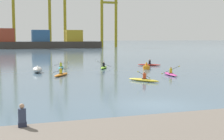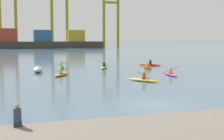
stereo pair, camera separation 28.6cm
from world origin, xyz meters
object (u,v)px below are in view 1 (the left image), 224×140
(gantry_crane_east_mid, at_px, (57,5))
(capsized_dinghy, at_px, (37,70))
(channel_buoy, at_px, (146,67))
(kayak_orange, at_px, (61,74))
(kayak_yellow, at_px, (144,80))
(container_barge, at_px, (40,42))
(kayak_teal, at_px, (61,67))
(seated_onlooker, at_px, (22,116))
(gantry_crane_east, at_px, (109,10))
(kayak_lime, at_px, (104,67))
(kayak_red, at_px, (149,65))
(kayak_magenta, at_px, (170,74))

(gantry_crane_east_mid, height_order, capsized_dinghy, gantry_crane_east_mid)
(channel_buoy, relative_size, kayak_orange, 0.31)
(kayak_orange, height_order, kayak_yellow, kayak_yellow)
(container_barge, xyz_separation_m, kayak_yellow, (-0.46, -99.43, -2.34))
(kayak_teal, bearing_deg, container_barge, 86.07)
(capsized_dinghy, bearing_deg, seated_onlooker, -96.45)
(capsized_dinghy, distance_m, kayak_orange, 4.69)
(gantry_crane_east, height_order, kayak_lime, gantry_crane_east)
(gantry_crane_east, bearing_deg, kayak_red, -104.04)
(gantry_crane_east_mid, relative_size, kayak_red, 10.90)
(container_barge, bearing_deg, gantry_crane_east_mid, 47.04)
(container_barge, distance_m, gantry_crane_east, 33.05)
(gantry_crane_east_mid, height_order, seated_onlooker, gantry_crane_east_mid)
(kayak_red, bearing_deg, kayak_lime, -165.40)
(kayak_teal, bearing_deg, channel_buoy, -23.97)
(capsized_dinghy, height_order, kayak_red, kayak_red)
(gantry_crane_east_mid, distance_m, kayak_teal, 95.56)
(gantry_crane_east_mid, distance_m, capsized_dinghy, 100.21)
(seated_onlooker, bearing_deg, kayak_magenta, 48.79)
(kayak_lime, bearing_deg, kayak_red, 14.60)
(container_barge, height_order, gantry_crane_east_mid, gantry_crane_east_mid)
(gantry_crane_east, distance_m, kayak_orange, 106.57)
(gantry_crane_east_mid, xyz_separation_m, kayak_red, (-0.97, -92.71, -17.15))
(kayak_magenta, height_order, kayak_teal, kayak_magenta)
(container_barge, xyz_separation_m, capsized_dinghy, (-9.25, -88.47, -2.17))
(gantry_crane_east, height_order, channel_buoy, gantry_crane_east)
(container_barge, bearing_deg, kayak_lime, -90.22)
(kayak_teal, relative_size, kayak_red, 1.11)
(kayak_orange, bearing_deg, gantry_crane_east, 69.54)
(kayak_lime, bearing_deg, gantry_crane_east_mid, 84.88)
(seated_onlooker, bearing_deg, gantry_crane_east_mid, 80.63)
(gantry_crane_east, distance_m, channel_buoy, 99.43)
(gantry_crane_east_mid, distance_m, gantry_crane_east, 21.80)
(kayak_orange, xyz_separation_m, kayak_red, (14.31, 8.69, 0.00))
(gantry_crane_east, relative_size, kayak_magenta, 9.27)
(channel_buoy, height_order, kayak_orange, same)
(kayak_red, bearing_deg, kayak_orange, -148.75)
(capsized_dinghy, bearing_deg, kayak_magenta, -28.96)
(gantry_crane_east_mid, xyz_separation_m, capsized_dinghy, (-17.40, -97.22, -16.97))
(gantry_crane_east_mid, xyz_separation_m, channel_buoy, (-3.57, -97.58, -16.96))
(kayak_lime, height_order, seated_onlooker, seated_onlooker)
(capsized_dinghy, height_order, channel_buoy, channel_buoy)
(container_barge, distance_m, kayak_orange, 92.95)
(gantry_crane_east_mid, distance_m, kayak_red, 94.29)
(gantry_crane_east_mid, xyz_separation_m, kayak_orange, (-15.28, -101.40, -17.15))
(capsized_dinghy, xyz_separation_m, kayak_teal, (3.46, 4.24, -0.18))
(kayak_magenta, height_order, kayak_orange, kayak_magenta)
(kayak_teal, xyz_separation_m, kayak_red, (12.97, 0.26, 0.00))
(gantry_crane_east, bearing_deg, capsized_dinghy, -112.39)
(kayak_teal, bearing_deg, kayak_lime, -17.26)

